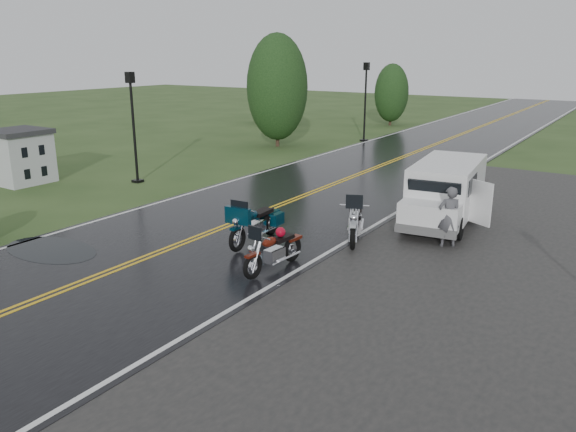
# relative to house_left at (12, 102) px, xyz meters

# --- Properties ---
(ground) EXTENTS (120.00, 120.00, 0.00)m
(ground) POSITION_rel_house_left_xyz_m (11.00, -3.00, -3.30)
(ground) COLOR #2D471E
(ground) RESTS_ON ground
(road) EXTENTS (8.00, 100.00, 0.04)m
(road) POSITION_rel_house_left_xyz_m (11.00, 7.00, -3.28)
(road) COLOR black
(road) RESTS_ON ground
(house_left) EXTENTS (8.60, 8.60, 6.60)m
(house_left) POSITION_rel_house_left_xyz_m (0.00, 0.00, 0.00)
(house_left) COLOR #A8AAAD
(house_left) RESTS_ON ground
(motorcycle_red) EXTENTS (0.92, 2.17, 1.25)m
(motorcycle_red) POSITION_rel_house_left_xyz_m (14.25, -3.19, -2.67)
(motorcycle_red) COLOR #521309
(motorcycle_red) RESTS_ON ground
(motorcycle_teal) EXTENTS (0.98, 2.40, 1.39)m
(motorcycle_teal) POSITION_rel_house_left_xyz_m (12.77, -1.89, -2.60)
(motorcycle_teal) COLOR #042432
(motorcycle_teal) RESTS_ON ground
(motorcycle_silver) EXTENTS (1.83, 2.66, 1.48)m
(motorcycle_silver) POSITION_rel_house_left_xyz_m (15.27, -0.06, -2.56)
(motorcycle_silver) COLOR #AAAEB2
(motorcycle_silver) RESTS_ON ground
(van_white) EXTENTS (2.43, 5.14, 1.95)m
(van_white) POSITION_rel_house_left_xyz_m (15.86, 2.24, -2.33)
(van_white) COLOR white
(van_white) RESTS_ON ground
(person_at_van) EXTENTS (0.74, 0.69, 1.69)m
(person_at_van) POSITION_rel_house_left_xyz_m (17.28, 1.71, -2.46)
(person_at_van) COLOR #4C4C51
(person_at_van) RESTS_ON ground
(lamp_post_near_left) EXTENTS (0.39, 0.39, 4.51)m
(lamp_post_near_left) POSITION_rel_house_left_xyz_m (3.95, 2.64, -1.05)
(lamp_post_near_left) COLOR black
(lamp_post_near_left) RESTS_ON ground
(lamp_post_far_left) EXTENTS (0.40, 0.40, 4.69)m
(lamp_post_far_left) POSITION_rel_house_left_xyz_m (6.87, 18.00, -0.96)
(lamp_post_far_left) COLOR black
(lamp_post_far_left) RESTS_ON ground
(tree_left_mid) EXTENTS (3.42, 3.42, 5.35)m
(tree_left_mid) POSITION_rel_house_left_xyz_m (3.57, 13.52, -0.63)
(tree_left_mid) COLOR #1E3D19
(tree_left_mid) RESTS_ON ground
(tree_left_far) EXTENTS (2.47, 2.47, 3.80)m
(tree_left_far) POSITION_rel_house_left_xyz_m (5.07, 26.12, -1.40)
(tree_left_far) COLOR #1E3D19
(tree_left_far) RESTS_ON ground
(pine_left_far) EXTENTS (2.87, 2.87, 5.98)m
(pine_left_far) POSITION_rel_house_left_xyz_m (-3.07, 22.51, -0.31)
(pine_left_far) COLOR #1E3D19
(pine_left_far) RESTS_ON ground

